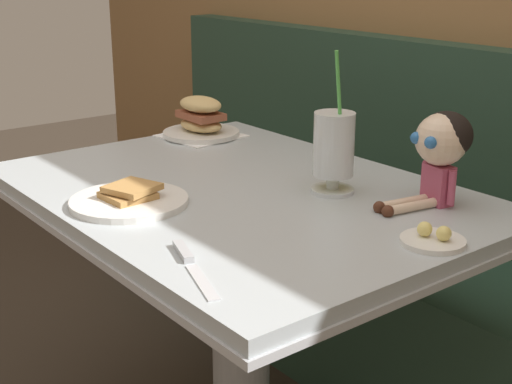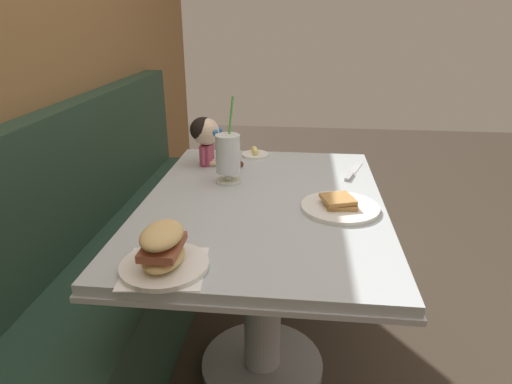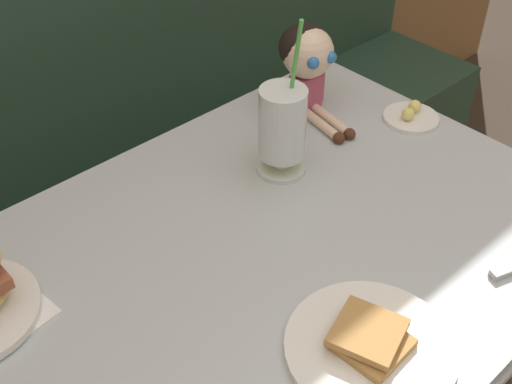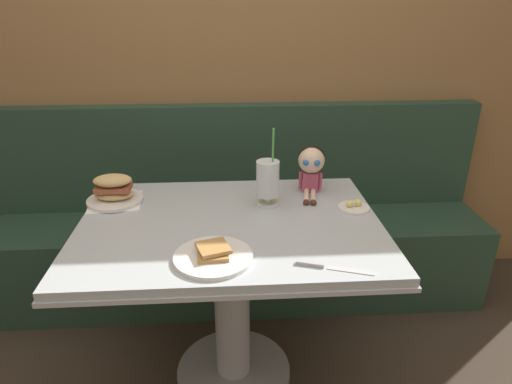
{
  "view_description": "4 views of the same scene",
  "coord_description": "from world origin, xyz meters",
  "px_view_note": "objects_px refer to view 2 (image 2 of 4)",
  "views": [
    {
      "loc": [
        1.26,
        -0.76,
        1.25
      ],
      "look_at": [
        0.1,
        0.15,
        0.76
      ],
      "focal_mm": 51.28,
      "sensor_mm": 36.0,
      "label": 1
    },
    {
      "loc": [
        -1.37,
        0.06,
        1.33
      ],
      "look_at": [
        -0.01,
        0.2,
        0.77
      ],
      "focal_mm": 31.05,
      "sensor_mm": 36.0,
      "label": 2
    },
    {
      "loc": [
        -0.57,
        -0.38,
        1.52
      ],
      "look_at": [
        -0.01,
        0.22,
        0.84
      ],
      "focal_mm": 45.57,
      "sensor_mm": 36.0,
      "label": 3
    },
    {
      "loc": [
        -0.0,
        -1.28,
        1.49
      ],
      "look_at": [
        0.1,
        0.21,
        0.84
      ],
      "focal_mm": 31.42,
      "sensor_mm": 36.0,
      "label": 4
    }
  ],
  "objects_px": {
    "toast_plate": "(340,206)",
    "milkshake_glass": "(228,156)",
    "sandwich_plate": "(163,252)",
    "seated_doll": "(206,134)",
    "butter_saucer": "(255,154)",
    "butter_knife": "(351,174)"
  },
  "relations": [
    {
      "from": "toast_plate",
      "to": "milkshake_glass",
      "type": "bearing_deg",
      "value": 62.45
    },
    {
      "from": "sandwich_plate",
      "to": "seated_doll",
      "type": "bearing_deg",
      "value": 4.31
    },
    {
      "from": "milkshake_glass",
      "to": "butter_saucer",
      "type": "bearing_deg",
      "value": -10.92
    },
    {
      "from": "toast_plate",
      "to": "sandwich_plate",
      "type": "distance_m",
      "value": 0.61
    },
    {
      "from": "butter_saucer",
      "to": "butter_knife",
      "type": "xyz_separation_m",
      "value": [
        -0.21,
        -0.4,
        -0.0
      ]
    },
    {
      "from": "milkshake_glass",
      "to": "seated_doll",
      "type": "xyz_separation_m",
      "value": [
        0.19,
        0.12,
        0.03
      ]
    },
    {
      "from": "milkshake_glass",
      "to": "butter_saucer",
      "type": "relative_size",
      "value": 2.63
    },
    {
      "from": "milkshake_glass",
      "to": "seated_doll",
      "type": "distance_m",
      "value": 0.23
    },
    {
      "from": "toast_plate",
      "to": "seated_doll",
      "type": "bearing_deg",
      "value": 52.37
    },
    {
      "from": "sandwich_plate",
      "to": "milkshake_glass",
      "type": "bearing_deg",
      "value": -5.73
    },
    {
      "from": "seated_doll",
      "to": "milkshake_glass",
      "type": "bearing_deg",
      "value": -147.69
    },
    {
      "from": "toast_plate",
      "to": "seated_doll",
      "type": "xyz_separation_m",
      "value": [
        0.4,
        0.52,
        0.12
      ]
    },
    {
      "from": "butter_saucer",
      "to": "sandwich_plate",
      "type": "bearing_deg",
      "value": 172.43
    },
    {
      "from": "sandwich_plate",
      "to": "butter_knife",
      "type": "xyz_separation_m",
      "value": [
        0.73,
        -0.52,
        -0.04
      ]
    },
    {
      "from": "toast_plate",
      "to": "milkshake_glass",
      "type": "xyz_separation_m",
      "value": [
        0.21,
        0.39,
        0.09
      ]
    },
    {
      "from": "milkshake_glass",
      "to": "seated_doll",
      "type": "relative_size",
      "value": 1.39
    },
    {
      "from": "toast_plate",
      "to": "sandwich_plate",
      "type": "height_order",
      "value": "sandwich_plate"
    },
    {
      "from": "toast_plate",
      "to": "butter_knife",
      "type": "relative_size",
      "value": 1.09
    },
    {
      "from": "butter_knife",
      "to": "butter_saucer",
      "type": "bearing_deg",
      "value": 62.43
    },
    {
      "from": "milkshake_glass",
      "to": "butter_saucer",
      "type": "distance_m",
      "value": 0.35
    },
    {
      "from": "sandwich_plate",
      "to": "toast_plate",
      "type": "bearing_deg",
      "value": -48.53
    },
    {
      "from": "butter_knife",
      "to": "seated_doll",
      "type": "height_order",
      "value": "seated_doll"
    }
  ]
}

